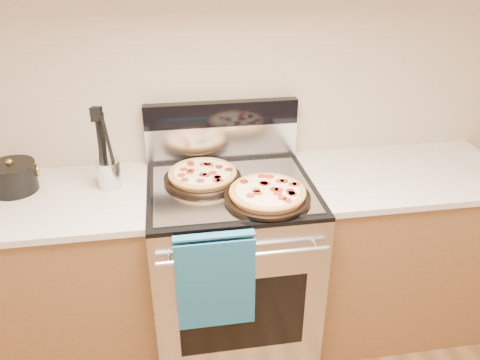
{
  "coord_description": "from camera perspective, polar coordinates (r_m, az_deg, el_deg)",
  "views": [
    {
      "loc": [
        -0.26,
        -0.22,
        1.92
      ],
      "look_at": [
        0.03,
        1.55,
        1.0
      ],
      "focal_mm": 35.0,
      "sensor_mm": 36.0,
      "label": 1
    }
  ],
  "objects": [
    {
      "name": "backsplash_lower",
      "position": [
        2.38,
        -2.21,
        4.67
      ],
      "size": [
        0.76,
        0.06,
        0.18
      ],
      "primitive_type": "cube",
      "color": "silver",
      "rests_on": "cooktop"
    },
    {
      "name": "cooktop",
      "position": [
        2.14,
        -1.11,
        -0.96
      ],
      "size": [
        0.76,
        0.68,
        0.02
      ],
      "primitive_type": "cube",
      "color": "black",
      "rests_on": "range_body"
    },
    {
      "name": "countertop_left",
      "position": [
        2.25,
        -24.07,
        -2.56
      ],
      "size": [
        1.02,
        0.64,
        0.03
      ],
      "primitive_type": "cube",
      "color": "beige",
      "rests_on": "cabinet_left"
    },
    {
      "name": "cabinet_left",
      "position": [
        2.49,
        -22.07,
        -11.7
      ],
      "size": [
        1.0,
        0.62,
        0.88
      ],
      "primitive_type": "cube",
      "color": "brown",
      "rests_on": "ground"
    },
    {
      "name": "pepperoni_pizza_back",
      "position": [
        2.17,
        -4.58,
        0.59
      ],
      "size": [
        0.46,
        0.46,
        0.05
      ],
      "primitive_type": null,
      "rotation": [
        0.0,
        0.0,
        0.36
      ],
      "color": "#A87733",
      "rests_on": "foil_sheet"
    },
    {
      "name": "dish_towel",
      "position": [
        1.93,
        -3.03,
        -11.96
      ],
      "size": [
        0.32,
        0.05,
        0.42
      ],
      "primitive_type": null,
      "color": "#1B648A",
      "rests_on": "oven_handle"
    },
    {
      "name": "pepperoni_pizza_front",
      "position": [
        2.01,
        3.37,
        -1.72
      ],
      "size": [
        0.39,
        0.39,
        0.05
      ],
      "primitive_type": null,
      "rotation": [
        0.0,
        0.0,
        0.07
      ],
      "color": "#A87733",
      "rests_on": "foil_sheet"
    },
    {
      "name": "wall_back",
      "position": [
        2.3,
        -2.49,
        12.88
      ],
      "size": [
        4.0,
        0.0,
        4.0
      ],
      "primitive_type": "plane",
      "rotation": [
        1.57,
        0.0,
        0.0
      ],
      "color": "tan",
      "rests_on": "ground"
    },
    {
      "name": "utensil_crock",
      "position": [
        2.2,
        -15.66,
        0.68
      ],
      "size": [
        0.11,
        0.11,
        0.13
      ],
      "primitive_type": "cylinder",
      "rotation": [
        0.0,
        0.0,
        -0.03
      ],
      "color": "silver",
      "rests_on": "countertop_left"
    },
    {
      "name": "foil_sheet",
      "position": [
        2.11,
        -1.0,
        -1.03
      ],
      "size": [
        0.7,
        0.55,
        0.01
      ],
      "primitive_type": "cube",
      "color": "gray",
      "rests_on": "cooktop"
    },
    {
      "name": "cabinet_right",
      "position": [
        2.66,
        18.16,
        -8.09
      ],
      "size": [
        1.0,
        0.62,
        0.88
      ],
      "primitive_type": "cube",
      "color": "brown",
      "rests_on": "ground"
    },
    {
      "name": "saucepan",
      "position": [
        2.32,
        -25.91,
        0.16
      ],
      "size": [
        0.24,
        0.24,
        0.12
      ],
      "primitive_type": "cylinder",
      "rotation": [
        0.0,
        0.0,
        0.24
      ],
      "color": "black",
      "rests_on": "countertop_left"
    },
    {
      "name": "oven_handle",
      "position": [
        1.89,
        0.57,
        -9.26
      ],
      "size": [
        0.7,
        0.03,
        0.03
      ],
      "primitive_type": "cylinder",
      "rotation": [
        0.0,
        1.57,
        0.0
      ],
      "color": "silver",
      "rests_on": "range_body"
    },
    {
      "name": "countertop_right",
      "position": [
        2.44,
        19.69,
        0.68
      ],
      "size": [
        1.02,
        0.64,
        0.03
      ],
      "primitive_type": "cube",
      "color": "beige",
      "rests_on": "cabinet_right"
    },
    {
      "name": "oven_window",
      "position": [
        2.14,
        0.34,
        -16.16
      ],
      "size": [
        0.56,
        0.01,
        0.4
      ],
      "primitive_type": "cube",
      "color": "black",
      "rests_on": "range_body"
    },
    {
      "name": "backsplash_upper",
      "position": [
        2.32,
        -2.27,
        8.09
      ],
      "size": [
        0.76,
        0.06,
        0.12
      ],
      "primitive_type": "cube",
      "color": "black",
      "rests_on": "backsplash_lower"
    },
    {
      "name": "range_body",
      "position": [
        2.39,
        -1.01,
        -10.71
      ],
      "size": [
        0.76,
        0.68,
        0.9
      ],
      "primitive_type": "cube",
      "color": "#B7B7BC",
      "rests_on": "ground"
    }
  ]
}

